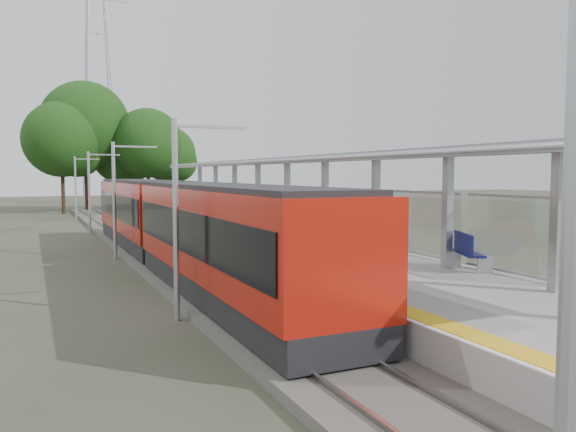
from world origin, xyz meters
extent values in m
plane|color=#474438|center=(0.00, 0.00, 0.00)|extent=(200.00, 200.00, 0.00)
cube|color=#59544C|center=(-4.50, 20.00, 0.12)|extent=(3.00, 70.00, 0.24)
cube|color=gray|center=(0.00, 20.00, 0.50)|extent=(6.00, 50.00, 1.00)
cube|color=yellow|center=(-2.55, 20.00, 1.01)|extent=(0.60, 50.00, 0.02)
cube|color=#9EA0A5|center=(0.00, 44.95, 1.60)|extent=(6.00, 0.10, 1.20)
cube|color=black|center=(-4.50, 7.81, 0.65)|extent=(2.50, 13.50, 0.70)
cube|color=#9F150B|center=(-4.50, 7.81, 2.25)|extent=(2.65, 13.50, 2.50)
cube|color=black|center=(-4.50, 7.81, 2.30)|extent=(2.72, 12.96, 1.20)
cube|color=black|center=(-4.50, 7.81, 3.55)|extent=(2.40, 12.82, 0.15)
cube|color=#0B7373|center=(-3.14, 7.81, 2.10)|extent=(0.04, 1.30, 2.00)
cylinder|color=black|center=(-4.50, 3.09, 0.35)|extent=(2.20, 0.70, 0.70)
cube|color=black|center=(-4.50, 21.91, 0.65)|extent=(2.50, 13.50, 0.70)
cube|color=#9F150B|center=(-4.50, 21.91, 2.25)|extent=(2.65, 13.50, 2.50)
cube|color=black|center=(-4.50, 21.91, 2.30)|extent=(2.72, 12.96, 1.20)
cube|color=black|center=(-4.50, 21.91, 3.55)|extent=(2.40, 12.82, 0.15)
cube|color=#0B7373|center=(-3.14, 21.91, 2.10)|extent=(0.04, 1.30, 2.00)
cylinder|color=black|center=(-4.50, 17.19, 0.35)|extent=(2.20, 0.70, 0.70)
cube|color=black|center=(-4.50, 14.86, 2.00)|extent=(2.30, 0.80, 2.40)
cube|color=#9EA0A5|center=(2.00, 2.00, 2.75)|extent=(0.25, 0.25, 3.50)
cube|color=#9EA0A5|center=(2.00, 6.00, 2.75)|extent=(0.25, 0.25, 3.50)
cube|color=#9EA0A5|center=(2.00, 10.00, 2.75)|extent=(0.25, 0.25, 3.50)
cube|color=#9EA0A5|center=(2.00, 14.00, 2.75)|extent=(0.25, 0.25, 3.50)
cube|color=#9EA0A5|center=(2.00, 18.00, 2.75)|extent=(0.25, 0.25, 3.50)
cube|color=#9EA0A5|center=(2.00, 22.00, 2.75)|extent=(0.25, 0.25, 3.50)
cube|color=#9EA0A5|center=(2.00, 26.00, 2.75)|extent=(0.25, 0.25, 3.50)
cube|color=#9EA0A5|center=(2.00, 30.00, 2.75)|extent=(0.25, 0.25, 3.50)
cube|color=#9EA0A5|center=(2.00, 34.00, 2.75)|extent=(0.25, 0.25, 3.50)
cube|color=gray|center=(1.60, 16.00, 4.58)|extent=(3.20, 38.00, 0.16)
cylinder|color=#9EA0A5|center=(0.05, 16.00, 4.50)|extent=(0.24, 38.00, 0.24)
cube|color=silver|center=(2.70, 4.00, 2.20)|extent=(0.05, 3.70, 2.20)
cube|color=silver|center=(2.70, 8.00, 2.20)|extent=(0.05, 3.70, 2.20)
cube|color=silver|center=(2.70, 16.00, 2.20)|extent=(0.05, 3.70, 2.20)
cube|color=silver|center=(2.70, 20.00, 2.20)|extent=(0.05, 3.70, 2.20)
cube|color=silver|center=(2.70, 28.00, 2.20)|extent=(0.05, 3.70, 2.20)
cube|color=silver|center=(2.70, 32.00, 2.20)|extent=(0.05, 3.70, 2.20)
cylinder|color=#382316|center=(-6.86, 51.82, 2.44)|extent=(0.36, 0.36, 4.88)
sphere|color=#254E16|center=(-6.86, 51.82, 7.32)|extent=(7.42, 7.42, 7.42)
cylinder|color=#382316|center=(-4.49, 53.93, 2.97)|extent=(0.36, 0.36, 5.95)
sphere|color=#254E16|center=(-4.49, 53.93, 8.92)|extent=(9.04, 9.04, 9.04)
cylinder|color=#382316|center=(-0.84, 55.15, 2.00)|extent=(0.36, 0.36, 3.99)
sphere|color=#254E16|center=(-0.84, 55.15, 5.99)|extent=(6.07, 6.07, 6.07)
cylinder|color=#382316|center=(1.38, 51.32, 2.37)|extent=(0.36, 0.36, 4.74)
sphere|color=#254E16|center=(1.38, 51.32, 7.11)|extent=(7.20, 7.20, 7.20)
cylinder|color=#382316|center=(4.22, 54.86, 2.05)|extent=(0.36, 0.36, 4.09)
sphere|color=#254E16|center=(4.22, 54.86, 6.14)|extent=(6.22, 6.22, 6.22)
cylinder|color=#9EA0A5|center=(-6.30, -5.00, 2.70)|extent=(0.16, 0.16, 5.40)
cylinder|color=#9EA0A5|center=(-6.30, 7.00, 2.70)|extent=(0.16, 0.16, 5.40)
cube|color=#9EA0A5|center=(-5.30, 7.00, 5.20)|extent=(2.00, 0.08, 0.08)
cylinder|color=#9EA0A5|center=(-6.30, 19.00, 2.70)|extent=(0.16, 0.16, 5.40)
cube|color=#9EA0A5|center=(-5.30, 19.00, 5.20)|extent=(2.00, 0.08, 0.08)
cylinder|color=#9EA0A5|center=(-6.30, 31.00, 2.70)|extent=(0.16, 0.16, 5.40)
cube|color=#9EA0A5|center=(-5.30, 31.00, 5.20)|extent=(2.00, 0.08, 0.08)
cylinder|color=#9EA0A5|center=(-6.30, 43.00, 2.70)|extent=(0.16, 0.16, 5.40)
cube|color=#9EA0A5|center=(-5.30, 43.00, 5.20)|extent=(2.00, 0.08, 0.08)
cube|color=#0F124C|center=(2.37, 5.42, 1.51)|extent=(1.17, 1.75, 0.07)
cube|color=#0F124C|center=(2.14, 5.42, 1.85)|extent=(0.77, 1.56, 0.62)
cube|color=#9EA0A5|center=(2.37, 4.74, 1.25)|extent=(0.44, 0.25, 0.50)
cube|color=#9EA0A5|center=(2.37, 6.10, 1.25)|extent=(0.44, 0.25, 0.50)
cube|color=#0F124C|center=(2.12, 17.55, 1.40)|extent=(0.50, 1.35, 0.05)
cube|color=#0F124C|center=(1.95, 17.55, 1.66)|extent=(0.16, 1.32, 0.48)
cube|color=#9EA0A5|center=(2.12, 17.02, 1.19)|extent=(0.36, 0.08, 0.39)
cube|color=#9EA0A5|center=(2.12, 18.08, 1.19)|extent=(0.36, 0.08, 0.39)
cube|color=#0F124C|center=(2.70, 23.91, 1.52)|extent=(0.82, 1.79, 0.07)
cube|color=#0F124C|center=(2.47, 23.91, 1.86)|extent=(0.38, 1.71, 0.63)
cube|color=#9EA0A5|center=(2.70, 23.22, 1.25)|extent=(0.46, 0.15, 0.51)
cube|color=#9EA0A5|center=(2.70, 24.60, 1.25)|extent=(0.46, 0.15, 0.51)
cylinder|color=beige|center=(0.61, 7.84, 1.82)|extent=(0.44, 0.44, 1.63)
cube|color=red|center=(0.61, 7.84, 2.80)|extent=(0.39, 0.15, 0.27)
cylinder|color=beige|center=(1.97, 14.37, 1.75)|extent=(0.40, 0.40, 1.50)
cube|color=red|center=(1.97, 14.37, 2.65)|extent=(0.36, 0.12, 0.25)
cylinder|color=#9EA0A5|center=(2.25, 8.98, 1.44)|extent=(0.51, 0.51, 0.88)
camera|label=1|loc=(-9.79, -7.75, 3.94)|focal=35.00mm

